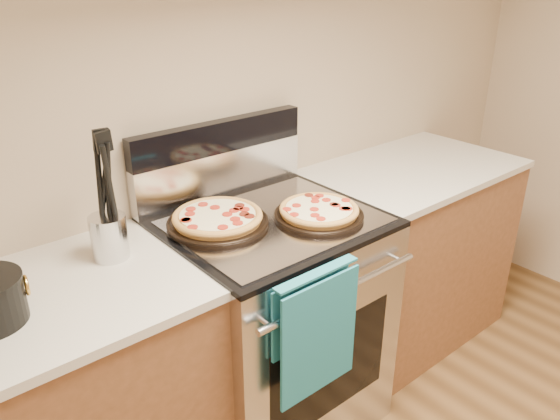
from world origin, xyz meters
TOP-DOWN VIEW (x-y plane):
  - wall_back at (0.00, 2.00)m, footprint 4.00×0.00m
  - range_body at (0.00, 1.65)m, footprint 0.76×0.68m
  - oven_window at (0.00, 1.31)m, footprint 0.56×0.01m
  - cooktop at (0.00, 1.65)m, footprint 0.76×0.68m
  - backsplash_lower at (0.00, 1.96)m, footprint 0.76×0.06m
  - backsplash_upper at (0.00, 1.96)m, footprint 0.76×0.06m
  - oven_handle at (0.00, 1.27)m, footprint 0.70×0.03m
  - dish_towel at (-0.12, 1.27)m, footprint 0.32×0.05m
  - foil_sheet at (0.00, 1.62)m, footprint 0.70×0.55m
  - countertop_left at (-0.88, 1.68)m, footprint 1.02×0.64m
  - cabinet_right at (0.88, 1.68)m, footprint 1.00×0.62m
  - countertop_right at (0.88, 1.68)m, footprint 1.02×0.64m
  - pepperoni_pizza_back at (-0.18, 1.72)m, footprint 0.41×0.41m
  - pepperoni_pizza_front at (0.14, 1.54)m, footprint 0.43×0.43m
  - utensil_crock at (-0.55, 1.77)m, footprint 0.15×0.15m

SIDE VIEW (x-z plane):
  - cabinet_right at x=0.88m, z-range 0.00..0.88m
  - range_body at x=0.00m, z-range 0.00..0.90m
  - oven_window at x=0.00m, z-range 0.25..0.65m
  - dish_towel at x=-0.12m, z-range 0.49..0.91m
  - oven_handle at x=0.00m, z-range 0.79..0.81m
  - countertop_left at x=-0.88m, z-range 0.88..0.91m
  - countertop_right at x=0.88m, z-range 0.88..0.91m
  - cooktop at x=0.00m, z-range 0.90..0.92m
  - foil_sheet at x=0.00m, z-range 0.92..0.93m
  - pepperoni_pizza_front at x=0.14m, z-range 0.93..0.97m
  - pepperoni_pizza_back at x=-0.18m, z-range 0.93..0.97m
  - utensil_crock at x=-0.55m, z-range 0.91..1.05m
  - backsplash_lower at x=0.00m, z-range 0.92..1.10m
  - backsplash_upper at x=0.00m, z-range 1.10..1.22m
  - wall_back at x=0.00m, z-range -0.65..3.35m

